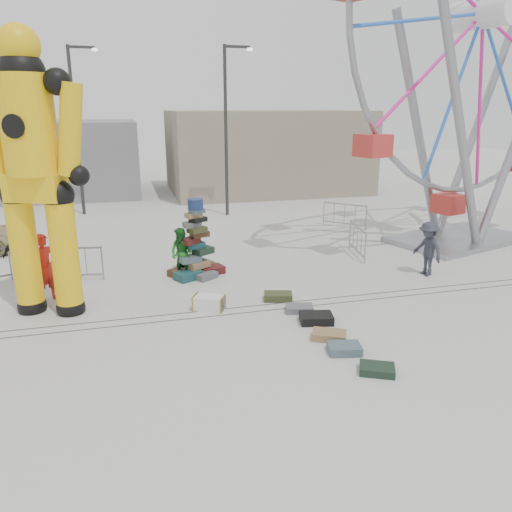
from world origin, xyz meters
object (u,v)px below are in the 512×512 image
object	(u,v)px
crash_test_dummy	(34,166)
pedestrian_green	(182,253)
barricade_wheel_back	(344,215)
barricade_wheel_front	(357,241)
barricade_dummy_c	(70,264)
pedestrian_black	(19,257)
lamp_post_right	(228,123)
pedestrian_red	(45,268)
pedestrian_grey	(428,249)
ferris_wheel	(479,46)
lamp_post_left	(77,123)
steamer_trunk	(209,303)
suitcase_tower	(196,254)

from	to	relation	value
crash_test_dummy	pedestrian_green	size ratio (longest dim) A/B	4.51
barricade_wheel_back	barricade_wheel_front	bearing A→B (deg)	-63.78
barricade_dummy_c	pedestrian_green	world-z (taller)	pedestrian_green
barricade_dummy_c	pedestrian_black	distance (m)	1.46
lamp_post_right	crash_test_dummy	bearing A→B (deg)	-123.03
pedestrian_red	pedestrian_grey	world-z (taller)	pedestrian_red
barricade_wheel_back	pedestrian_grey	world-z (taller)	pedestrian_grey
ferris_wheel	barricade_wheel_front	bearing A→B (deg)	172.14
lamp_post_left	barricade_wheel_back	xyz separation A→B (m)	(11.46, -6.04, -3.93)
crash_test_dummy	steamer_trunk	distance (m)	5.56
ferris_wheel	pedestrian_grey	size ratio (longest dim) A/B	8.52
lamp_post_right	barricade_wheel_front	xyz separation A→B (m)	(3.04, -8.24, -3.93)
steamer_trunk	barricade_wheel_front	size ratio (longest dim) A/B	0.41
barricade_wheel_front	pedestrian_red	xyz separation A→B (m)	(-10.37, -1.83, 0.41)
pedestrian_green	pedestrian_grey	distance (m)	7.86
barricade_wheel_back	steamer_trunk	bearing A→B (deg)	-88.86
pedestrian_green	crash_test_dummy	bearing A→B (deg)	-111.32
suitcase_tower	pedestrian_red	world-z (taller)	suitcase_tower
barricade_wheel_back	pedestrian_black	distance (m)	13.48
pedestrian_red	barricade_wheel_front	bearing A→B (deg)	-23.53
crash_test_dummy	pedestrian_green	distance (m)	5.15
steamer_trunk	pedestrian_green	world-z (taller)	pedestrian_green
steamer_trunk	pedestrian_red	size ratio (longest dim) A/B	0.42
barricade_dummy_c	pedestrian_black	world-z (taller)	pedestrian_black
crash_test_dummy	barricade_dummy_c	size ratio (longest dim) A/B	3.65
suitcase_tower	pedestrian_black	xyz separation A→B (m)	(-5.32, 0.56, 0.15)
barricade_dummy_c	barricade_wheel_front	distance (m)	9.91
pedestrian_black	pedestrian_green	bearing A→B (deg)	-170.23
pedestrian_black	pedestrian_grey	distance (m)	12.75
lamp_post_left	ferris_wheel	distance (m)	17.83
barricade_wheel_back	pedestrian_green	distance (m)	9.40
lamp_post_left	suitcase_tower	distance (m)	12.28
barricade_dummy_c	pedestrian_green	size ratio (longest dim) A/B	1.24
barricade_wheel_back	pedestrian_green	size ratio (longest dim) A/B	1.24
ferris_wheel	pedestrian_red	bearing A→B (deg)	172.92
barricade_wheel_back	pedestrian_red	size ratio (longest dim) A/B	1.04
barricade_wheel_back	pedestrian_grey	size ratio (longest dim) A/B	1.14
pedestrian_green	pedestrian_grey	size ratio (longest dim) A/B	0.92
suitcase_tower	pedestrian_green	world-z (taller)	suitcase_tower
pedestrian_red	pedestrian_green	distance (m)	4.00
suitcase_tower	pedestrian_green	size ratio (longest dim) A/B	1.54
barricade_wheel_front	pedestrian_red	world-z (taller)	pedestrian_red
barricade_wheel_front	pedestrian_green	distance (m)	6.56
lamp_post_right	ferris_wheel	size ratio (longest dim) A/B	0.54
crash_test_dummy	pedestrian_red	distance (m)	3.03
ferris_wheel	barricade_wheel_front	world-z (taller)	ferris_wheel
pedestrian_black	pedestrian_grey	size ratio (longest dim) A/B	0.97
barricade_wheel_back	lamp_post_left	bearing A→B (deg)	-162.94
steamer_trunk	barricade_wheel_back	size ratio (longest dim) A/B	0.41
crash_test_dummy	steamer_trunk	xyz separation A→B (m)	(4.08, -0.92, -3.66)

